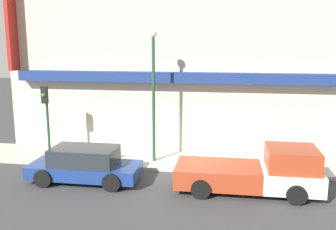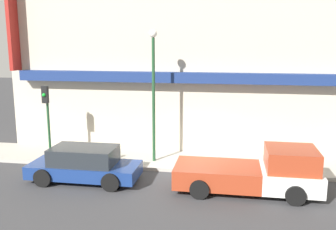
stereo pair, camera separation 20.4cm
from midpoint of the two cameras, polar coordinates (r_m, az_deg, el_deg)
name	(u,v)px [view 1 (the left image)]	position (r m, az deg, el deg)	size (l,w,h in m)	color
ground_plane	(190,173)	(16.63, 3.04, -8.85)	(80.00, 80.00, 0.00)	#38383A
sidewalk	(193,162)	(17.91, 3.50, -7.12)	(36.00, 2.77, 0.16)	#ADA89E
building	(199,68)	(19.92, 4.40, 7.21)	(19.80, 3.80, 9.80)	#BCB29E
pickup_truck	(257,172)	(14.82, 13.06, -8.44)	(5.44, 2.27, 1.78)	white
parked_car	(85,165)	(15.88, -12.92, -7.40)	(4.53, 2.00, 1.44)	navy
fire_hydrant	(111,153)	(18.02, -9.08, -5.79)	(0.21, 0.21, 0.65)	yellow
street_lamp	(153,82)	(17.02, -2.57, 5.10)	(0.36, 0.36, 6.05)	#1E4728
traffic_light	(46,109)	(18.57, -18.37, 0.89)	(0.28, 0.42, 3.48)	#1E4728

